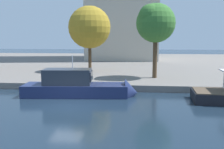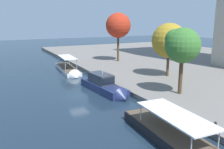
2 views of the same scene
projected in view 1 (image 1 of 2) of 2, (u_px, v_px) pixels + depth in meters
ground_plane at (67, 107)px, 20.59m from camera, size 220.00×220.00×0.00m
dock_promenade at (112, 63)px, 53.96m from camera, size 120.00×55.00×0.68m
motor_yacht_1 at (81, 89)px, 24.53m from camera, size 11.04×3.70×4.94m
tree_1 at (90, 27)px, 37.01m from camera, size 6.10×6.10×9.43m
tree_2 at (154, 22)px, 30.51m from camera, size 4.68×4.68×8.95m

